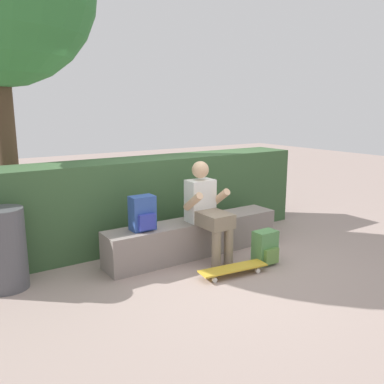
% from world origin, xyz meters
% --- Properties ---
extents(ground_plane, '(24.00, 24.00, 0.00)m').
position_xyz_m(ground_plane, '(0.00, 0.00, 0.00)').
color(ground_plane, gray).
extents(bench_main, '(2.37, 0.41, 0.45)m').
position_xyz_m(bench_main, '(0.00, 0.35, 0.22)').
color(bench_main, gray).
rests_on(bench_main, ground).
extents(person_skater, '(0.49, 0.62, 1.20)m').
position_xyz_m(person_skater, '(0.04, 0.14, 0.65)').
color(person_skater, white).
rests_on(person_skater, ground).
extents(skateboard_near_person, '(0.82, 0.30, 0.09)m').
position_xyz_m(skateboard_near_person, '(-0.02, -0.44, 0.07)').
color(skateboard_near_person, gold).
rests_on(skateboard_near_person, ground).
extents(backpack_on_bench, '(0.28, 0.23, 0.40)m').
position_xyz_m(backpack_on_bench, '(-0.73, 0.34, 0.64)').
color(backpack_on_bench, '#2D4C99').
rests_on(backpack_on_bench, bench_main).
extents(backpack_on_ground, '(0.28, 0.23, 0.40)m').
position_xyz_m(backpack_on_ground, '(0.53, -0.38, 0.19)').
color(backpack_on_ground, '#51894C').
rests_on(backpack_on_ground, ground).
extents(hedge_row, '(4.96, 0.65, 1.16)m').
position_xyz_m(hedge_row, '(-0.33, 1.16, 0.58)').
color(hedge_row, '#375732').
rests_on(hedge_row, ground).
extents(trash_bin, '(0.41, 0.41, 0.85)m').
position_xyz_m(trash_bin, '(-2.16, 0.59, 0.42)').
color(trash_bin, '#4C4C51').
rests_on(trash_bin, ground).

